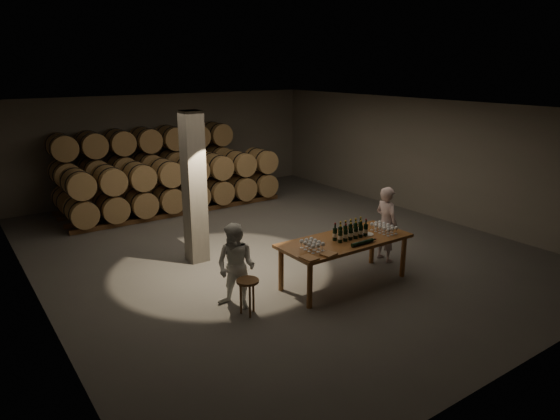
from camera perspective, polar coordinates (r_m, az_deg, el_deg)
room at (r=10.54m, az=-9.78°, el=2.45°), size 12.00×12.00×12.00m
tasting_table at (r=9.57m, az=7.42°, el=-3.91°), size 2.60×1.10×0.90m
barrel_stack_back at (r=15.47m, az=-14.91°, el=5.00°), size 5.48×0.95×2.31m
barrel_stack_front at (r=14.41m, az=-11.39°, el=2.92°), size 6.26×0.95×1.57m
bottle_cluster at (r=9.57m, az=8.06°, el=-2.50°), size 0.74×0.24×0.35m
lying_bottles at (r=9.29m, az=9.44°, el=-3.69°), size 0.60×0.08×0.08m
glass_cluster_left at (r=8.92m, az=3.70°, el=-3.79°), size 0.30×0.41×0.17m
glass_cluster_right at (r=10.03m, az=11.80°, el=-1.84°), size 0.30×0.52×0.16m
plate at (r=9.85m, az=9.92°, el=-2.73°), size 0.25×0.25×0.01m
notebook_near at (r=8.73m, az=5.59°, el=-5.05°), size 0.29×0.25×0.03m
notebook_corner at (r=8.55m, az=3.35°, el=-5.48°), size 0.25×0.31×0.03m
pen at (r=8.79m, az=6.00°, el=-4.97°), size 0.16×0.03×0.01m
stool at (r=8.44m, az=-3.70°, el=-8.68°), size 0.38×0.38×0.63m
person_man at (r=10.85m, az=12.05°, el=-1.58°), size 0.42×0.61×1.63m
person_woman at (r=8.61m, az=-5.05°, el=-6.46°), size 0.87×0.93×1.52m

